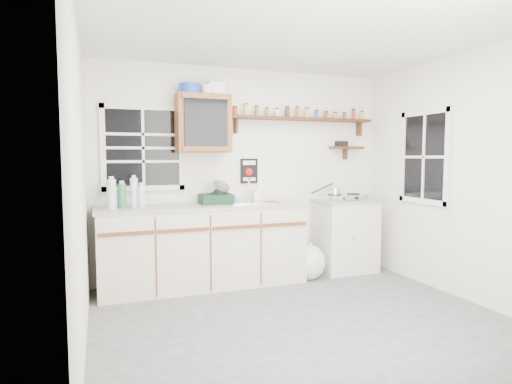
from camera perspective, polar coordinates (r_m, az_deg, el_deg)
room at (r=3.73m, az=6.41°, el=1.58°), size 3.64×3.24×2.54m
main_cabinet at (r=4.86m, az=-6.92°, el=-7.08°), size 2.31×0.63×0.92m
right_cabinet at (r=5.59m, az=11.75°, el=-5.65°), size 0.73×0.57×0.91m
sink at (r=4.94m, az=-0.92°, el=-1.34°), size 0.52×0.44×0.29m
upper_cabinet at (r=4.92m, az=-7.07°, el=9.03°), size 0.60×0.32×0.65m
upper_cabinet_clutter at (r=4.96m, az=-7.40°, el=13.46°), size 0.50×0.24×0.14m
spice_shelf at (r=5.42m, az=6.07°, el=9.76°), size 1.91×0.18×0.35m
secondary_shelf at (r=5.72m, az=11.79°, el=5.87°), size 0.45×0.16×0.24m
warning_sign at (r=5.22m, az=-0.93°, el=2.83°), size 0.22×0.02×0.30m
window_back at (r=4.94m, az=-14.81°, el=5.70°), size 0.93×0.03×0.98m
window_right at (r=5.20m, az=21.52°, el=4.37°), size 0.03×0.78×1.08m
water_bottles at (r=4.63m, az=-17.00°, el=-0.29°), size 0.38×0.14×0.34m
dish_rack at (r=4.88m, az=-5.21°, el=-0.54°), size 0.36×0.28×0.27m
soap_bottle at (r=5.13m, az=0.08°, el=-0.17°), size 0.10×0.10×0.19m
rag at (r=4.88m, az=1.95°, el=-1.42°), size 0.16×0.14×0.02m
hotplate at (r=5.49m, az=11.64°, el=-0.67°), size 0.57×0.34×0.08m
saucepan at (r=5.41m, az=10.35°, el=0.10°), size 0.34×0.20×0.15m
trash_bag at (r=5.20m, az=7.07°, el=-9.25°), size 0.41×0.37×0.47m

